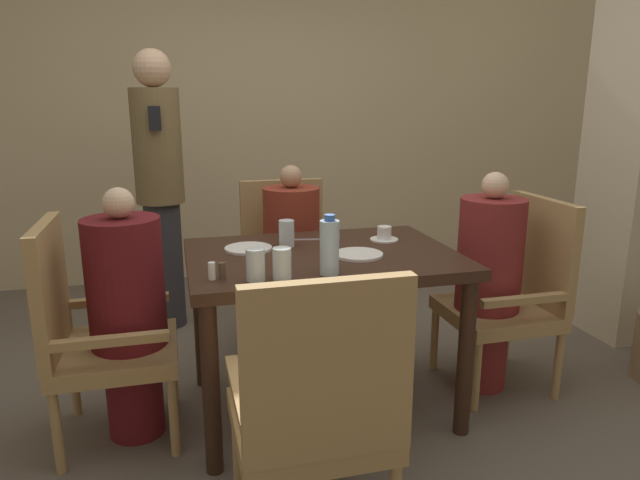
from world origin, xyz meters
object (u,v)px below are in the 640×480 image
(standing_host, at_px, (160,184))
(chair_near_corner, at_px, (316,407))
(chair_left_side, at_px, (92,330))
(plate_main_left, at_px, (248,248))
(chair_far_side, at_px, (287,260))
(diner_in_right_chair, at_px, (488,280))
(glass_tall_near, at_px, (282,264))
(teacup_with_saucer, at_px, (384,235))
(diner_in_left_chair, at_px, (128,313))
(glass_tall_mid, at_px, (287,233))
(glass_tall_far, at_px, (256,265))
(water_bottle, at_px, (330,247))
(chair_right_side, at_px, (514,291))
(plate_main_right, at_px, (358,254))
(diner_in_far_chair, at_px, (292,258))

(standing_host, bearing_deg, chair_near_corner, -77.21)
(chair_left_side, bearing_deg, plate_main_left, 11.57)
(chair_far_side, height_order, diner_in_right_chair, diner_in_right_chair)
(chair_left_side, distance_m, glass_tall_near, 0.89)
(teacup_with_saucer, bearing_deg, diner_in_left_chair, -172.89)
(glass_tall_mid, relative_size, glass_tall_far, 1.00)
(chair_left_side, bearing_deg, water_bottle, -18.12)
(diner_in_right_chair, height_order, chair_near_corner, diner_in_right_chair)
(chair_right_side, height_order, plate_main_right, chair_right_side)
(diner_in_left_chair, height_order, teacup_with_saucer, diner_in_left_chair)
(diner_in_right_chair, xyz_separation_m, water_bottle, (-0.91, -0.31, 0.32))
(chair_right_side, xyz_separation_m, glass_tall_far, (-1.36, -0.32, 0.33))
(chair_left_side, height_order, chair_far_side, same)
(water_bottle, bearing_deg, diner_in_right_chair, 18.92)
(chair_left_side, height_order, chair_right_side, same)
(chair_far_side, relative_size, diner_in_right_chair, 0.87)
(plate_main_right, bearing_deg, diner_in_far_chair, 100.57)
(chair_near_corner, bearing_deg, diner_in_far_chair, 80.98)
(diner_in_right_chair, distance_m, plate_main_right, 0.75)
(water_bottle, distance_m, glass_tall_near, 0.20)
(plate_main_right, distance_m, teacup_with_saucer, 0.32)
(plate_main_left, bearing_deg, chair_left_side, -168.43)
(teacup_with_saucer, bearing_deg, diner_in_right_chair, -16.79)
(chair_far_side, bearing_deg, standing_host, 149.62)
(standing_host, bearing_deg, teacup_with_saucer, -45.86)
(chair_left_side, relative_size, plate_main_left, 4.44)
(chair_near_corner, bearing_deg, glass_tall_near, 90.98)
(chair_right_side, xyz_separation_m, plate_main_left, (-1.33, 0.14, 0.28))
(standing_host, bearing_deg, chair_far_side, -30.38)
(standing_host, height_order, plate_main_right, standing_host)
(chair_left_side, xyz_separation_m, chair_far_side, (1.01, 0.84, 0.00))
(diner_in_far_chair, height_order, glass_tall_near, diner_in_far_chair)
(chair_left_side, relative_size, glass_tall_near, 7.74)
(diner_in_far_chair, xyz_separation_m, glass_tall_mid, (-0.13, -0.53, 0.28))
(chair_near_corner, bearing_deg, water_bottle, 70.28)
(standing_host, relative_size, teacup_with_saucer, 12.55)
(diner_in_right_chair, bearing_deg, standing_host, 141.40)
(diner_in_right_chair, height_order, water_bottle, diner_in_right_chair)
(standing_host, distance_m, glass_tall_near, 1.66)
(plate_main_left, height_order, glass_tall_near, glass_tall_near)
(chair_right_side, distance_m, water_bottle, 1.17)
(chair_near_corner, height_order, glass_tall_far, chair_near_corner)
(water_bottle, height_order, glass_tall_near, water_bottle)
(chair_far_side, bearing_deg, teacup_with_saucer, -62.54)
(diner_in_far_chair, xyz_separation_m, plate_main_right, (0.14, -0.77, 0.22))
(plate_main_right, relative_size, glass_tall_mid, 1.74)
(chair_left_side, relative_size, diner_in_right_chair, 0.87)
(standing_host, bearing_deg, diner_in_right_chair, -38.60)
(glass_tall_far, bearing_deg, diner_in_right_chair, 14.89)
(glass_tall_mid, bearing_deg, teacup_with_saucer, -0.68)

